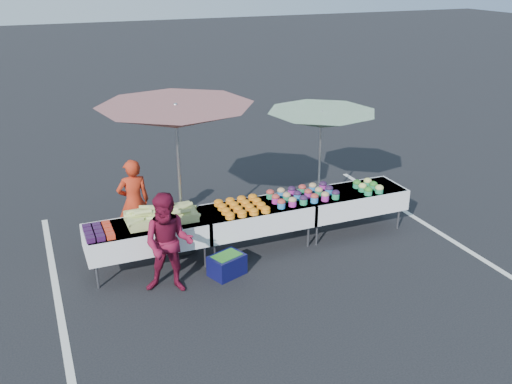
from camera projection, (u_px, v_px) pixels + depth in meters
name	position (u px, v px, depth m)	size (l,w,h in m)	color
ground	(256.00, 247.00, 9.52)	(80.00, 80.00, 0.00)	black
stripe_left	(56.00, 286.00, 8.39)	(0.10, 5.00, 0.00)	silver
stripe_right	(414.00, 217.00, 10.66)	(0.10, 5.00, 0.00)	silver
table_left	(147.00, 234.00, 8.67)	(1.86, 0.81, 0.75)	white
table_center	(256.00, 216.00, 9.31)	(1.86, 0.81, 0.75)	white
table_right	(351.00, 199.00, 9.95)	(1.86, 0.81, 0.75)	white
berry_punnets	(98.00, 232.00, 8.28)	(0.40, 0.54, 0.08)	black
corn_pile	(162.00, 215.00, 8.70)	(1.16, 0.57, 0.26)	#B8CC69
plastic_bags	(170.00, 228.00, 8.44)	(0.30, 0.25, 0.05)	white
carrot_bowls	(242.00, 206.00, 9.13)	(0.75, 0.69, 0.11)	orange
potato_cups	(303.00, 194.00, 9.51)	(1.14, 0.58, 0.16)	#2876BE
bean_baskets	(368.00, 186.00, 9.86)	(0.36, 0.50, 0.15)	#228B58
vendor	(134.00, 202.00, 9.45)	(0.54, 0.35, 1.47)	#B42C14
customer	(168.00, 244.00, 8.02)	(0.73, 0.57, 1.50)	maroon
umbrella_left	(176.00, 118.00, 8.63)	(2.84, 2.84, 2.47)	black
umbrella_right	(322.00, 121.00, 10.09)	(2.30, 2.30, 2.01)	black
storage_bin	(227.00, 264.00, 8.64)	(0.61, 0.53, 0.33)	#0C0D3C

